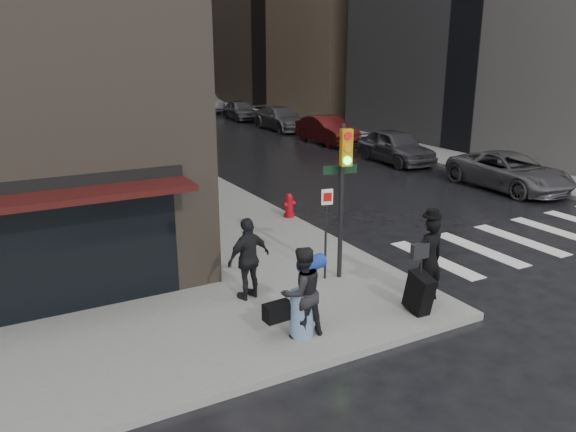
% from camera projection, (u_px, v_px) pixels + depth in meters
% --- Properties ---
extents(ground, '(140.00, 140.00, 0.00)m').
position_uv_depth(ground, '(344.00, 303.00, 12.02)').
color(ground, black).
rests_on(ground, ground).
extents(sidewalk_left, '(4.00, 50.00, 0.15)m').
position_uv_depth(sidewalk_left, '(98.00, 135.00, 34.68)').
color(sidewalk_left, slate).
rests_on(sidewalk_left, ground).
extents(sidewalk_right, '(3.00, 50.00, 0.15)m').
position_uv_depth(sidewalk_right, '(289.00, 122.00, 40.89)').
color(sidewalk_right, slate).
rests_on(sidewalk_right, ground).
extents(crosswalk, '(8.50, 3.00, 0.01)m').
position_uv_depth(crosswalk, '(539.00, 235.00, 16.31)').
color(crosswalk, silver).
rests_on(crosswalk, ground).
extents(man_overcoat, '(1.08, 0.99, 2.01)m').
position_uv_depth(man_overcoat, '(427.00, 264.00, 11.47)').
color(man_overcoat, black).
rests_on(man_overcoat, ground).
extents(man_jeans, '(1.25, 0.71, 1.73)m').
position_uv_depth(man_jeans, '(301.00, 292.00, 10.11)').
color(man_jeans, black).
rests_on(man_jeans, ground).
extents(man_greycoat, '(1.10, 0.64, 1.77)m').
position_uv_depth(man_greycoat, '(249.00, 258.00, 11.68)').
color(man_greycoat, black).
rests_on(man_greycoat, ground).
extents(traffic_light, '(0.87, 0.49, 3.54)m').
position_uv_depth(traffic_light, '(342.00, 182.00, 12.28)').
color(traffic_light, black).
rests_on(traffic_light, ground).
extents(fire_hydrant, '(0.43, 0.33, 0.76)m').
position_uv_depth(fire_hydrant, '(289.00, 206.00, 17.52)').
color(fire_hydrant, '#9F0915').
rests_on(fire_hydrant, ground).
extents(parked_car_0, '(2.49, 5.10, 1.39)m').
position_uv_depth(parked_car_0, '(510.00, 171.00, 21.50)').
color(parked_car_0, '#48484D').
rests_on(parked_car_0, ground).
extents(parked_car_1, '(2.18, 4.74, 1.57)m').
position_uv_depth(parked_car_1, '(395.00, 146.00, 26.48)').
color(parked_car_1, '#3D3D41').
rests_on(parked_car_1, ground).
extents(parked_car_2, '(1.64, 4.66, 1.53)m').
position_uv_depth(parked_car_2, '(327.00, 130.00, 31.79)').
color(parked_car_2, '#430D0E').
rests_on(parked_car_2, ground).
extents(parked_car_3, '(2.10, 5.12, 1.48)m').
position_uv_depth(parked_car_3, '(281.00, 119.00, 37.19)').
color(parked_car_3, '#46464A').
rests_on(parked_car_3, ground).
extents(parked_car_4, '(2.17, 4.49, 1.48)m').
position_uv_depth(parked_car_4, '(240.00, 110.00, 42.34)').
color(parked_car_4, '#47464B').
rests_on(parked_car_4, ground).
extents(parked_car_5, '(1.85, 5.00, 1.63)m').
position_uv_depth(parked_car_5, '(204.00, 102.00, 47.31)').
color(parked_car_5, '#4C4C51').
rests_on(parked_car_5, ground).
extents(parked_car_6, '(3.33, 6.25, 1.67)m').
position_uv_depth(parked_car_6, '(190.00, 96.00, 52.97)').
color(parked_car_6, '#49494E').
rests_on(parked_car_6, ground).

